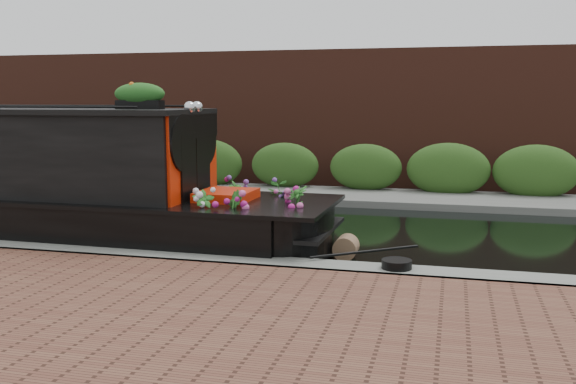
# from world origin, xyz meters

# --- Properties ---
(ground) EXTENTS (80.00, 80.00, 0.00)m
(ground) POSITION_xyz_m (0.00, 0.00, 0.00)
(ground) COLOR black
(ground) RESTS_ON ground
(near_bank_coping) EXTENTS (40.00, 0.60, 0.50)m
(near_bank_coping) POSITION_xyz_m (0.00, -3.30, 0.00)
(near_bank_coping) COLOR slate
(near_bank_coping) RESTS_ON ground
(far_bank_path) EXTENTS (40.00, 2.40, 0.34)m
(far_bank_path) POSITION_xyz_m (0.00, 4.20, 0.00)
(far_bank_path) COLOR #61625D
(far_bank_path) RESTS_ON ground
(far_hedge) EXTENTS (40.00, 1.10, 2.80)m
(far_hedge) POSITION_xyz_m (0.00, 5.10, 0.00)
(far_hedge) COLOR #2A4F1A
(far_hedge) RESTS_ON ground
(far_brick_wall) EXTENTS (40.00, 1.00, 8.00)m
(far_brick_wall) POSITION_xyz_m (0.00, 7.20, 0.00)
(far_brick_wall) COLOR #4F251A
(far_brick_wall) RESTS_ON ground
(rope_fender) EXTENTS (0.38, 0.41, 0.38)m
(rope_fender) POSITION_xyz_m (2.89, -1.93, 0.19)
(rope_fender) COLOR brown
(rope_fender) RESTS_ON ground
(coiled_mooring_rope) EXTENTS (0.42, 0.42, 0.12)m
(coiled_mooring_rope) POSITION_xyz_m (3.81, -3.25, 0.31)
(coiled_mooring_rope) COLOR black
(coiled_mooring_rope) RESTS_ON near_bank_coping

